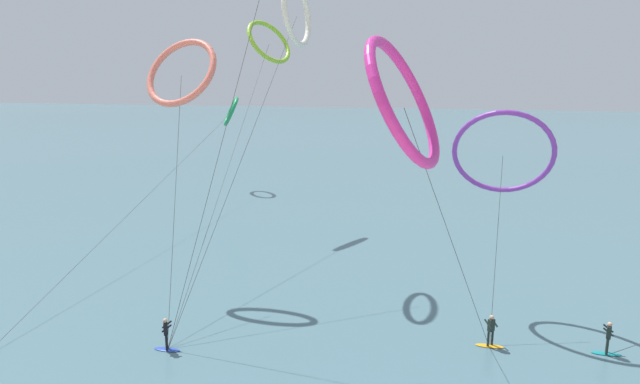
{
  "coord_description": "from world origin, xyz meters",
  "views": [
    {
      "loc": [
        6.34,
        -7.25,
        13.56
      ],
      "look_at": [
        0.0,
        20.86,
        7.13
      ],
      "focal_mm": 29.96,
      "sensor_mm": 36.0,
      "label": 1
    }
  ],
  "objects_px": {
    "surfer_teal": "(608,340)",
    "kite_magenta": "(404,102)",
    "kite_lime": "(269,42)",
    "kite_ivory": "(297,13)",
    "kite_coral": "(181,72)",
    "kite_violet": "(503,153)",
    "surfer_cobalt": "(166,336)",
    "kite_emerald": "(231,112)",
    "surfer_amber": "(491,333)"
  },
  "relations": [
    {
      "from": "surfer_teal",
      "to": "kite_coral",
      "type": "relative_size",
      "value": 0.11
    },
    {
      "from": "surfer_amber",
      "to": "kite_lime",
      "type": "relative_size",
      "value": 0.06
    },
    {
      "from": "surfer_amber",
      "to": "kite_magenta",
      "type": "distance_m",
      "value": 14.69
    },
    {
      "from": "surfer_amber",
      "to": "kite_ivory",
      "type": "relative_size",
      "value": 0.09
    },
    {
      "from": "surfer_teal",
      "to": "kite_magenta",
      "type": "distance_m",
      "value": 17.32
    },
    {
      "from": "kite_violet",
      "to": "kite_emerald",
      "type": "relative_size",
      "value": 0.28
    },
    {
      "from": "kite_violet",
      "to": "kite_magenta",
      "type": "relative_size",
      "value": 0.79
    },
    {
      "from": "kite_ivory",
      "to": "kite_coral",
      "type": "relative_size",
      "value": 1.24
    },
    {
      "from": "kite_lime",
      "to": "kite_coral",
      "type": "bearing_deg",
      "value": -156.21
    },
    {
      "from": "surfer_cobalt",
      "to": "surfer_amber",
      "type": "bearing_deg",
      "value": -103.43
    },
    {
      "from": "surfer_teal",
      "to": "surfer_cobalt",
      "type": "height_order",
      "value": "same"
    },
    {
      "from": "kite_ivory",
      "to": "kite_emerald",
      "type": "distance_m",
      "value": 29.04
    },
    {
      "from": "surfer_teal",
      "to": "kite_emerald",
      "type": "relative_size",
      "value": 0.04
    },
    {
      "from": "surfer_cobalt",
      "to": "kite_lime",
      "type": "distance_m",
      "value": 28.41
    },
    {
      "from": "kite_ivory",
      "to": "kite_emerald",
      "type": "bearing_deg",
      "value": 38.51
    },
    {
      "from": "surfer_teal",
      "to": "kite_lime",
      "type": "height_order",
      "value": "kite_lime"
    },
    {
      "from": "kite_violet",
      "to": "kite_emerald",
      "type": "xyz_separation_m",
      "value": [
        -27.42,
        28.68,
        -0.13
      ]
    },
    {
      "from": "surfer_amber",
      "to": "kite_lime",
      "type": "bearing_deg",
      "value": -89.06
    },
    {
      "from": "surfer_teal",
      "to": "surfer_amber",
      "type": "height_order",
      "value": "same"
    },
    {
      "from": "kite_emerald",
      "to": "kite_magenta",
      "type": "relative_size",
      "value": 2.86
    },
    {
      "from": "kite_ivory",
      "to": "kite_magenta",
      "type": "relative_size",
      "value": 1.32
    },
    {
      "from": "kite_violet",
      "to": "kite_coral",
      "type": "bearing_deg",
      "value": 3.42
    },
    {
      "from": "kite_ivory",
      "to": "kite_emerald",
      "type": "relative_size",
      "value": 0.46
    },
    {
      "from": "surfer_cobalt",
      "to": "kite_magenta",
      "type": "xyz_separation_m",
      "value": [
        11.55,
        -3.79,
        11.79
      ]
    },
    {
      "from": "kite_ivory",
      "to": "kite_violet",
      "type": "distance_m",
      "value": 16.0
    },
    {
      "from": "surfer_amber",
      "to": "kite_violet",
      "type": "height_order",
      "value": "kite_violet"
    },
    {
      "from": "kite_emerald",
      "to": "kite_ivory",
      "type": "bearing_deg",
      "value": 7.81
    },
    {
      "from": "kite_lime",
      "to": "kite_emerald",
      "type": "xyz_separation_m",
      "value": [
        -9.16,
        13.29,
        -7.03
      ]
    },
    {
      "from": "kite_ivory",
      "to": "kite_violet",
      "type": "height_order",
      "value": "kite_ivory"
    },
    {
      "from": "kite_coral",
      "to": "kite_emerald",
      "type": "bearing_deg",
      "value": 118.03
    },
    {
      "from": "surfer_amber",
      "to": "kite_coral",
      "type": "xyz_separation_m",
      "value": [
        -18.72,
        5.09,
        12.79
      ]
    },
    {
      "from": "surfer_amber",
      "to": "kite_emerald",
      "type": "xyz_separation_m",
      "value": [
        -26.97,
        33.18,
        8.35
      ]
    },
    {
      "from": "kite_lime",
      "to": "kite_emerald",
      "type": "bearing_deg",
      "value": 61.86
    },
    {
      "from": "surfer_amber",
      "to": "kite_ivory",
      "type": "bearing_deg",
      "value": -77.9
    },
    {
      "from": "kite_ivory",
      "to": "kite_emerald",
      "type": "height_order",
      "value": "kite_ivory"
    },
    {
      "from": "kite_lime",
      "to": "kite_magenta",
      "type": "height_order",
      "value": "kite_lime"
    },
    {
      "from": "surfer_teal",
      "to": "kite_lime",
      "type": "xyz_separation_m",
      "value": [
        -23.34,
        19.41,
        15.37
      ]
    },
    {
      "from": "surfer_cobalt",
      "to": "kite_violet",
      "type": "distance_m",
      "value": 20.11
    },
    {
      "from": "surfer_cobalt",
      "to": "kite_violet",
      "type": "relative_size",
      "value": 0.14
    },
    {
      "from": "kite_lime",
      "to": "kite_coral",
      "type": "relative_size",
      "value": 1.68
    },
    {
      "from": "surfer_cobalt",
      "to": "kite_ivory",
      "type": "relative_size",
      "value": 0.09
    },
    {
      "from": "surfer_teal",
      "to": "kite_magenta",
      "type": "xyz_separation_m",
      "value": [
        -9.7,
        -8.18,
        11.79
      ]
    },
    {
      "from": "kite_lime",
      "to": "kite_magenta",
      "type": "bearing_deg",
      "value": -126.39
    },
    {
      "from": "kite_magenta",
      "to": "kite_lime",
      "type": "bearing_deg",
      "value": 37.69
    },
    {
      "from": "surfer_teal",
      "to": "kite_violet",
      "type": "bearing_deg",
      "value": -113.78
    },
    {
      "from": "kite_violet",
      "to": "kite_emerald",
      "type": "distance_m",
      "value": 39.68
    },
    {
      "from": "kite_magenta",
      "to": "surfer_amber",
      "type": "bearing_deg",
      "value": -17.08
    },
    {
      "from": "kite_lime",
      "to": "kite_magenta",
      "type": "distance_m",
      "value": 30.98
    },
    {
      "from": "surfer_cobalt",
      "to": "surfer_teal",
      "type": "bearing_deg",
      "value": -105.74
    },
    {
      "from": "kite_lime",
      "to": "kite_violet",
      "type": "xyz_separation_m",
      "value": [
        18.26,
        -15.39,
        -6.9
      ]
    }
  ]
}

